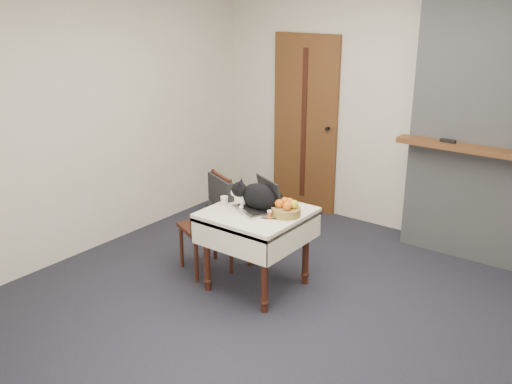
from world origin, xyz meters
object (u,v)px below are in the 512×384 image
at_px(door, 305,124).
at_px(chair, 214,210).
at_px(fruit_basket, 286,209).
at_px(laptop, 260,203).
at_px(cat, 261,197).
at_px(pill_bottle, 270,215).
at_px(cream_jar, 224,201).
at_px(side_table, 257,223).

xyz_separation_m(door, chair, (0.22, -1.85, -0.43)).
bearing_deg(fruit_basket, laptop, -173.41).
relative_size(door, cat, 3.73).
distance_m(laptop, pill_bottle, 0.22).
bearing_deg(fruit_basket, cat, -175.01).
bearing_deg(cream_jar, door, 102.33).
xyz_separation_m(pill_bottle, fruit_basket, (0.06, 0.14, 0.02)).
xyz_separation_m(laptop, fruit_basket, (0.24, 0.03, -0.01)).
distance_m(side_table, cream_jar, 0.35).
distance_m(pill_bottle, chair, 0.74).
distance_m(door, fruit_basket, 2.10).
relative_size(laptop, pill_bottle, 6.15).
relative_size(side_table, laptop, 1.76).
xyz_separation_m(door, cat, (0.75, -1.86, -0.19)).
height_order(fruit_basket, chair, chair).
bearing_deg(cat, side_table, -127.26).
bearing_deg(door, laptop, -68.21).
bearing_deg(side_table, laptop, 75.51).
bearing_deg(laptop, pill_bottle, -8.69).
bearing_deg(laptop, cat, 110.02).
distance_m(cat, cream_jar, 0.34).
bearing_deg(pill_bottle, laptop, 146.80).
bearing_deg(door, pill_bottle, -64.99).
bearing_deg(chair, cat, 22.56).
distance_m(door, side_table, 2.08).
xyz_separation_m(laptop, cream_jar, (-0.32, -0.08, -0.03)).
height_order(cat, fruit_basket, cat).
bearing_deg(cream_jar, pill_bottle, -4.12).
bearing_deg(door, side_table, -68.79).
bearing_deg(laptop, cream_jar, -141.31).
xyz_separation_m(side_table, cream_jar, (-0.31, -0.05, 0.15)).
height_order(side_table, laptop, laptop).
bearing_deg(chair, cream_jar, -1.96).
xyz_separation_m(cat, fruit_basket, (0.24, 0.02, -0.05)).
height_order(door, pill_bottle, door).
bearing_deg(laptop, door, 136.31).
relative_size(laptop, fruit_basket, 1.85).
xyz_separation_m(cream_jar, chair, (-0.21, 0.10, -0.17)).
bearing_deg(side_table, fruit_basket, 13.90).
height_order(cream_jar, fruit_basket, fruit_basket).
bearing_deg(fruit_basket, chair, -179.28).
xyz_separation_m(door, cream_jar, (0.43, -1.95, -0.26)).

